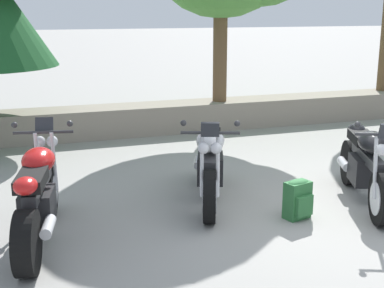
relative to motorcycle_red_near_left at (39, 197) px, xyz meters
name	(u,v)px	position (x,y,z in m)	size (l,w,h in m)	color
ground_plane	(327,210)	(3.33, -0.22, -0.49)	(120.00, 120.00, 0.00)	gray
stone_wall	(197,115)	(3.33, 4.58, -0.21)	(36.00, 0.80, 0.55)	gray
motorcycle_red_near_left	(39,197)	(0.00, 0.00, 0.00)	(0.76, 2.05, 1.18)	black
motorcycle_silver_centre	(210,164)	(2.10, 0.55, 0.00)	(1.00, 1.98, 1.18)	black
motorcycle_black_far_right	(367,166)	(3.91, -0.15, 0.00)	(1.02, 1.97, 1.18)	black
rider_backpack	(298,198)	(2.86, -0.32, -0.24)	(0.34, 0.31, 0.47)	#2D6B38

